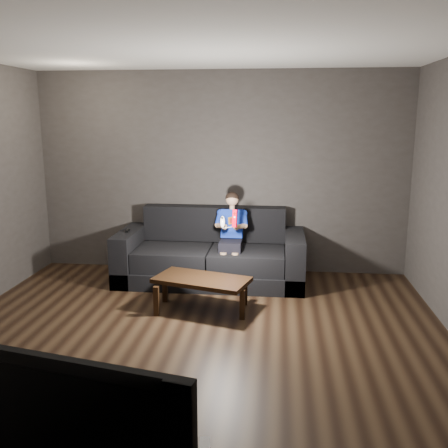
# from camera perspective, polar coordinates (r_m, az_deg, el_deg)

# --- Properties ---
(floor) EXTENTS (5.00, 5.00, 0.00)m
(floor) POSITION_cam_1_polar(r_m,az_deg,el_deg) (4.75, -3.97, -14.06)
(floor) COLOR black
(floor) RESTS_ON ground
(back_wall) EXTENTS (5.00, 0.04, 2.70)m
(back_wall) POSITION_cam_1_polar(r_m,az_deg,el_deg) (6.77, -0.38, 5.86)
(back_wall) COLOR #3E3937
(back_wall) RESTS_ON ground
(front_wall) EXTENTS (5.00, 0.04, 2.70)m
(front_wall) POSITION_cam_1_polar(r_m,az_deg,el_deg) (2.00, -17.53, -10.31)
(front_wall) COLOR #3E3937
(front_wall) RESTS_ON ground
(ceiling) EXTENTS (5.00, 5.00, 0.02)m
(ceiling) POSITION_cam_1_polar(r_m,az_deg,el_deg) (4.30, -4.54, 20.22)
(ceiling) COLOR white
(ceiling) RESTS_ON back_wall
(sofa) EXTENTS (2.37, 1.03, 0.92)m
(sofa) POSITION_cam_1_polar(r_m,az_deg,el_deg) (6.48, -1.48, -3.91)
(sofa) COLOR black
(sofa) RESTS_ON floor
(child) EXTENTS (0.41, 0.50, 1.00)m
(child) POSITION_cam_1_polar(r_m,az_deg,el_deg) (6.27, 0.85, -0.46)
(child) COLOR black
(child) RESTS_ON sofa
(wii_remote_red) EXTENTS (0.06, 0.08, 0.21)m
(wii_remote_red) POSITION_cam_1_polar(r_m,az_deg,el_deg) (5.84, 1.24, 0.66)
(wii_remote_red) COLOR #F00018
(wii_remote_red) RESTS_ON child
(nunchuk_white) EXTENTS (0.07, 0.10, 0.15)m
(nunchuk_white) POSITION_cam_1_polar(r_m,az_deg,el_deg) (5.87, -0.17, 0.25)
(nunchuk_white) COLOR white
(nunchuk_white) RESTS_ON child
(wii_remote_black) EXTENTS (0.05, 0.15, 0.03)m
(wii_remote_black) POSITION_cam_1_polar(r_m,az_deg,el_deg) (6.53, -10.93, -0.72)
(wii_remote_black) COLOR black
(wii_remote_black) RESTS_ON sofa
(coffee_table) EXTENTS (1.12, 0.77, 0.37)m
(coffee_table) POSITION_cam_1_polar(r_m,az_deg,el_deg) (5.50, -2.56, -6.66)
(coffee_table) COLOR black
(coffee_table) RESTS_ON floor
(tv) EXTENTS (1.12, 0.38, 0.64)m
(tv) POSITION_cam_1_polar(r_m,az_deg,el_deg) (2.46, -15.22, -20.27)
(tv) COLOR black
(tv) RESTS_ON media_console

